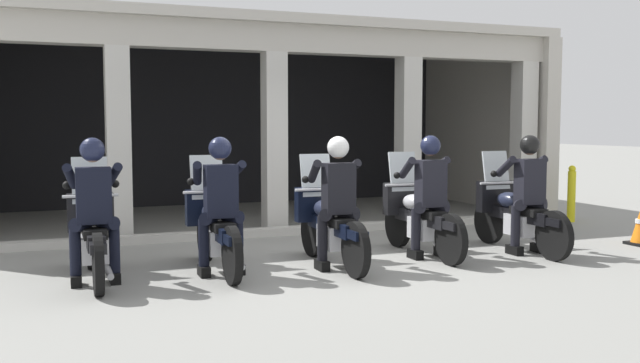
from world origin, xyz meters
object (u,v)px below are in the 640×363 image
Objects in this scene: motorcycle_left at (215,228)px; motorcycle_right at (418,217)px; police_officer_far_left at (94,198)px; motorcycle_far_left at (93,235)px; police_officer_far_right at (528,184)px; motorcycle_center at (329,224)px; police_officer_center at (338,191)px; police_officer_right at (429,186)px; motorcycle_far_right at (514,214)px; bollard_kerbside at (571,194)px; police_officer_left at (220,194)px.

motorcycle_left is 2.75m from motorcycle_right.
motorcycle_left is at bearing 3.00° from police_officer_far_left.
motorcycle_far_left is 1.37m from motorcycle_left.
motorcycle_far_left is 1.29× the size of police_officer_far_left.
police_officer_far_left is at bearing 166.18° from police_officer_far_right.
motorcycle_left is at bearing 163.74° from motorcycle_center.
police_officer_right is (1.37, 0.23, -0.00)m from police_officer_center.
police_officer_far_right reaches higher than motorcycle_center.
motorcycle_left and motorcycle_far_right have the same top height.
police_officer_far_left and police_officer_right have the same top height.
police_officer_far_left reaches higher than motorcycle_left.
motorcycle_left is 1.29× the size of police_officer_far_right.
police_officer_far_right is at bearing -140.09° from bollard_kerbside.
police_officer_left reaches higher than motorcycle_left.
police_officer_far_right is (2.75, 0.01, 0.00)m from police_officer_center.
motorcycle_far_left is 8.36m from bollard_kerbside.
motorcycle_far_left is 1.29× the size of police_officer_right.
police_officer_center is 0.78× the size of motorcycle_far_right.
police_officer_right is (1.37, -0.06, 0.44)m from motorcycle_center.
police_officer_center reaches higher than motorcycle_right.
police_officer_right is (4.12, 0.03, -0.00)m from police_officer_far_left.
police_officer_far_right reaches higher than motorcycle_left.
motorcycle_center is at bearing -18.89° from motorcycle_left.
police_officer_far_left is at bearing 176.35° from police_officer_right.
motorcycle_center is 1.00× the size of motorcycle_far_right.
motorcycle_far_right is at bearing -9.92° from motorcycle_far_left.
motorcycle_far_left is at bearing 163.24° from police_officer_far_right.
motorcycle_far_left is 1.47m from police_officer_left.
motorcycle_center is 1.29× the size of police_officer_center.
motorcycle_left is at bearing -165.27° from bollard_kerbside.
police_officer_far_right is at bearing -13.89° from police_officer_left.
motorcycle_center is at bearing 80.79° from police_officer_center.
police_officer_far_left is 5.51m from motorcycle_far_right.
motorcycle_far_right is at bearing -6.97° from police_officer_far_left.
motorcycle_left and motorcycle_center have the same top height.
motorcycle_far_left is 4.12m from motorcycle_right.
bollard_kerbside is at bearing 10.95° from motorcycle_center.
police_officer_center is at bearing -18.89° from police_officer_left.
motorcycle_right is (1.37, 0.51, -0.44)m from police_officer_center.
police_officer_far_right reaches higher than bollard_kerbside.
motorcycle_center is at bearing -174.76° from motorcycle_right.
police_officer_far_left is 2.78m from motorcycle_center.
police_officer_left is 1.58× the size of bollard_kerbside.
motorcycle_far_left is 2.75m from motorcycle_center.
motorcycle_left is at bearing 176.92° from motorcycle_right.
motorcycle_right is 0.52m from police_officer_right.
police_officer_far_left is 0.78× the size of motorcycle_left.
motorcycle_right is at bearing -7.54° from motorcycle_far_left.
motorcycle_right is at bearing 11.41° from police_officer_center.
police_officer_right is at bearing -94.40° from motorcycle_right.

